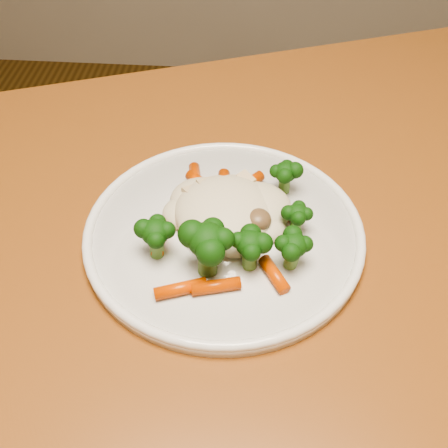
{
  "coord_description": "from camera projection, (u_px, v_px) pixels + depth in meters",
  "views": [
    {
      "loc": [
        0.29,
        -0.53,
        1.16
      ],
      "look_at": [
        0.26,
        -0.14,
        0.77
      ],
      "focal_mm": 45.0,
      "sensor_mm": 36.0,
      "label": 1
    }
  ],
  "objects": [
    {
      "name": "plate",
      "position": [
        224.0,
        234.0,
        0.56
      ],
      "size": [
        0.28,
        0.28,
        0.01
      ],
      "primitive_type": "cylinder",
      "color": "white",
      "rests_on": "dining_table"
    },
    {
      "name": "meal",
      "position": [
        229.0,
        218.0,
        0.54
      ],
      "size": [
        0.17,
        0.19,
        0.05
      ],
      "color": "beige",
      "rests_on": "plate"
    },
    {
      "name": "dining_table",
      "position": [
        199.0,
        331.0,
        0.62
      ],
      "size": [
        1.32,
        1.1,
        0.75
      ],
      "rotation": [
        0.0,
        0.0,
        0.36
      ],
      "color": "#955322",
      "rests_on": "ground"
    }
  ]
}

